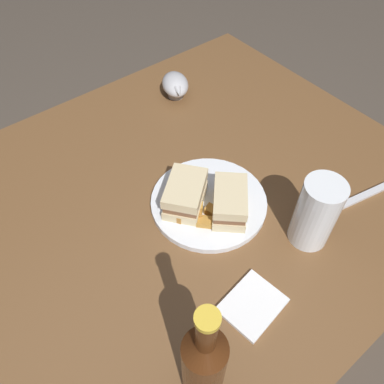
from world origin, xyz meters
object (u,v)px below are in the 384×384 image
Objects in this scene: pint_glass at (315,216)px; gravy_boat at (175,85)px; fork at (367,194)px; cider_bottle at (204,364)px; plate at (209,202)px; sandwich_half_right at (230,202)px; sandwich_half_left at (186,194)px; napkin at (252,305)px.

pint_glass is 1.25× the size of gravy_boat.
cider_bottle is at bearing 19.33° from fork.
gravy_boat is (-0.18, -0.36, 0.03)m from plate.
sandwich_half_right is at bearing -138.90° from cider_bottle.
cider_bottle is (0.26, 0.23, 0.06)m from sandwich_half_right.
sandwich_half_left is at bearing -55.07° from pint_glass.
pint_glass is at bearing 122.85° from sandwich_half_right.
napkin is (0.20, 0.04, -0.07)m from pint_glass.
plate is at bearing -61.07° from pint_glass.
pint_glass is (-0.15, 0.22, 0.02)m from sandwich_half_left.
cider_bottle reaches higher than gravy_boat.
sandwich_half_left is 0.10m from sandwich_half_right.
gravy_boat is 0.58m from fork.
gravy_boat is (-0.07, -0.55, -0.03)m from pint_glass.
napkin is (0.09, 0.23, -0.00)m from plate.
fork is at bearing 146.23° from sandwich_half_left.
pint_glass is at bearing 124.93° from sandwich_half_left.
plate is 0.23m from pint_glass.
gravy_boat is (-0.16, -0.41, -0.01)m from sandwich_half_right.
napkin is (-0.16, -0.05, -0.11)m from cider_bottle.
cider_bottle is at bearing 56.30° from gravy_boat.
sandwich_half_left is 0.75× the size of fork.
napkin is at bearing 15.73° from fork.
sandwich_half_right is at bearing -57.15° from pint_glass.
plate is at bearing -111.20° from napkin.
sandwich_half_left is 0.37m from cider_bottle.
plate is 1.60× the size of pint_glass.
sandwich_half_left is 1.05× the size of sandwich_half_right.
sandwich_half_right reaches higher than plate.
sandwich_half_left is at bearing -51.36° from sandwich_half_right.
plate is at bearing -131.64° from cider_bottle.
pint_glass reaches higher than fork.
pint_glass is 0.37m from cider_bottle.
sandwich_half_right is 0.33m from fork.
fork is (-0.28, 0.16, -0.04)m from sandwich_half_right.
fork is at bearing -172.43° from cider_bottle.
gravy_boat is at bearing -123.74° from sandwich_half_left.
pint_glass is at bearing 118.93° from plate.
fork is at bearing -176.03° from napkin.
gravy_boat reaches higher than napkin.
fork is at bearing 145.51° from plate.
plate is 0.39m from cider_bottle.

